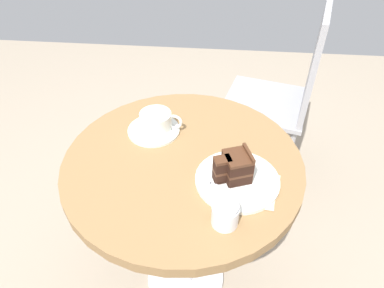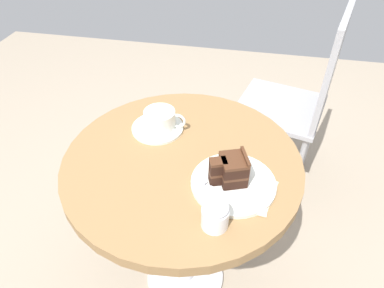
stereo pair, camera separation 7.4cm
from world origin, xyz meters
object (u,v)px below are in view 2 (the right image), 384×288
Objects in this scene: saucer at (158,128)px; sugar_pot at (215,215)px; cake_plate at (233,183)px; cake_slice at (231,170)px; coffee_cup at (161,119)px; napkin at (248,192)px; cafe_chair at (302,95)px; teaspoon at (173,128)px; fork at (212,188)px.

sugar_pot is at bearing -54.93° from saucer.
cake_plate is 0.05m from cake_slice.
coffee_cup is 0.85× the size of napkin.
sugar_pot is (-0.28, -0.88, 0.18)m from cafe_chair.
cafe_chair is at bearing 113.39° from teaspoon.
coffee_cup reaches higher than napkin.
cake_plate is at bearing -127.15° from fork.
cake_plate is 0.06m from fork.
fork reaches higher than teaspoon.
cake_plate reaches higher than saucer.
napkin is 0.80m from cafe_chair.
teaspoon is 0.28m from fork.
cake_plate is at bearing -38.28° from coffee_cup.
teaspoon is 0.38× the size of cake_plate.
cafe_chair is (0.50, 0.54, -0.19)m from coffee_cup.
fork is 0.17× the size of cafe_chair.
sugar_pot is (-0.07, -0.12, 0.03)m from napkin.
napkin is at bearing 58.45° from sugar_pot.
sugar_pot is (-0.02, -0.14, -0.01)m from cake_slice.
saucer is 1.05× the size of napkin.
fork is at bearing -145.91° from cake_plate.
napkin is (0.26, -0.22, -0.01)m from teaspoon.
cake_slice is (0.20, -0.19, 0.04)m from teaspoon.
fork is at bearing 8.82° from teaspoon.
cafe_chair is at bearing 70.89° from cake_slice.
saucer is 0.33m from cake_plate.
teaspoon is at bearing -25.81° from cafe_chair.
sugar_pot is at bearing 120.44° from fork.
teaspoon is (0.04, -0.00, -0.03)m from coffee_cup.
cafe_chair reaches higher than coffee_cup.
coffee_cup is 0.37m from napkin.
fork is (0.16, -0.23, 0.00)m from teaspoon.
cake_slice is (0.25, -0.19, 0.05)m from saucer.
coffee_cup is 0.05m from teaspoon.
cafe_chair is at bearing 72.57° from sugar_pot.
cake_plate is 1.45× the size of napkin.
cake_plate is 0.25× the size of cafe_chair.
sugar_pot is at bearing 2.53° from teaspoon.
fork is at bearing -49.32° from coffee_cup.
coffee_cup is 0.59× the size of cake_plate.
coffee_cup reaches higher than fork.
coffee_cup is (0.01, 0.00, 0.03)m from saucer.
cake_plate is at bearing -3.88° from cafe_chair.
cafe_chair is (0.51, 0.54, -0.15)m from saucer.
cafe_chair is at bearing -92.19° from fork.
napkin is at bearing -35.39° from saucer.
fork is 0.11m from sugar_pot.
cafe_chair is at bearing 71.67° from cake_plate.
sugar_pot reaches higher than cake_plate.
sugar_pot is (0.02, -0.10, 0.02)m from fork.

